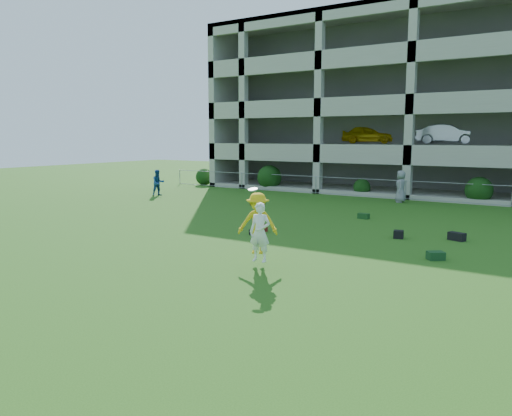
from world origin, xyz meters
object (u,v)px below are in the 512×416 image
Objects in this scene: bystander_a at (158,183)px; bystander_c at (401,186)px; crate_d at (398,234)px; frisbee_contest at (258,225)px; parking_garage at (443,106)px.

bystander_c is (14.22, 5.17, 0.09)m from bystander_a.
frisbee_contest reaches higher than crate_d.
crate_d is at bearing -81.22° from parking_garage.
bystander_a is 4.81× the size of crate_d.
crate_d is (3.06, -10.36, -0.78)m from bystander_c.
frisbee_contest reaches higher than bystander_c.
parking_garage is (-0.87, 26.65, 4.78)m from frisbee_contest.
bystander_a reaches higher than crate_d.
frisbee_contest is at bearing -88.12° from parking_garage.
bystander_c is at bearing 92.71° from frisbee_contest.
parking_garage is at bearing -15.41° from bystander_a.
frisbee_contest is (-2.27, -6.29, 1.08)m from crate_d.
parking_garage reaches higher than bystander_a.
crate_d is at bearing 70.14° from frisbee_contest.
bystander_a is 18.05m from crate_d.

